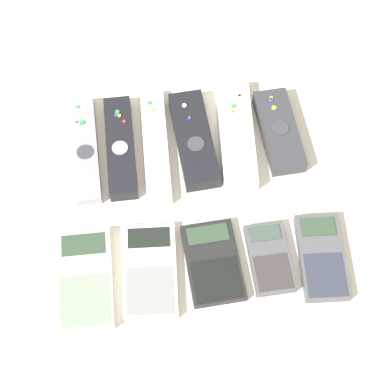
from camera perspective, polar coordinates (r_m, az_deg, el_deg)
name	(u,v)px	position (r m, az deg, el deg)	size (l,w,h in m)	color
ground_plane	(194,212)	(1.04, 0.19, -1.82)	(3.00, 3.00, 0.00)	beige
remote_0	(85,150)	(1.10, -9.45, 3.73)	(0.05, 0.20, 0.02)	gray
remote_1	(120,147)	(1.09, -6.38, 3.98)	(0.05, 0.19, 0.03)	black
remote_2	(156,146)	(1.09, -3.26, 4.13)	(0.05, 0.22, 0.02)	silver
remote_3	(194,139)	(1.09, 0.17, 4.69)	(0.07, 0.19, 0.03)	black
remote_4	(236,134)	(1.10, 3.97, 5.16)	(0.07, 0.21, 0.03)	white
remote_5	(279,131)	(1.11, 7.74, 5.38)	(0.07, 0.16, 0.03)	#333338
calculator_0	(85,279)	(1.00, -9.50, -7.66)	(0.09, 0.16, 0.02)	beige
calculator_1	(150,270)	(1.00, -3.78, -6.96)	(0.09, 0.16, 0.02)	silver
calculator_2	(213,262)	(1.00, 1.87, -6.28)	(0.09, 0.14, 0.02)	black
calculator_3	(269,258)	(1.01, 6.88, -5.87)	(0.06, 0.12, 0.02)	#4C4C51
calculator_4	(321,257)	(1.02, 11.44, -5.69)	(0.08, 0.14, 0.02)	#4C4C51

